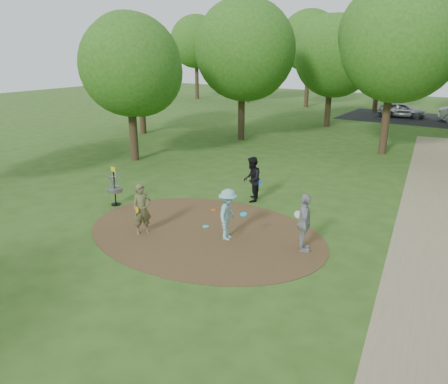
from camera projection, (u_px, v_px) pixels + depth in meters
The scene contains 13 objects.
ground at pixel (204, 233), 14.61m from camera, with size 100.00×100.00×0.00m, color #2D5119.
dirt_clearing at pixel (204, 232), 14.61m from camera, with size 8.40×8.40×0.02m, color #47301C.
footpath at pixel (424, 258), 12.82m from camera, with size 2.00×40.00×0.01m, color #8C7A5B.
parking_lot at pixel (427, 119), 37.39m from camera, with size 14.00×8.00×0.01m, color black.
player_observer_with_disc at pixel (142, 209), 14.27m from camera, with size 0.68×0.75×1.72m.
player_throwing_with_disc at pixel (228, 215), 13.87m from camera, with size 1.15×1.22×1.69m.
player_walking_with_disc at pixel (252, 179), 17.34m from camera, with size 0.97×1.08×1.82m.
player_waiting_with_disc at pixel (304, 223), 13.04m from camera, with size 0.85×1.15×1.81m.
disc_ground_cyan at pixel (206, 227), 15.03m from camera, with size 0.22×0.22×0.02m, color #1CD0E0.
disc_ground_red at pixel (213, 210), 16.55m from camera, with size 0.22×0.22×0.02m, color #D94515.
car_left at pixel (402, 110), 38.30m from camera, with size 1.57×3.90×1.33m, color #97999E.
disc_golf_basket at pixel (114, 184), 16.91m from camera, with size 0.63×0.63×1.54m.
tree_ring at pixel (359, 62), 20.69m from camera, with size 37.22×45.26×9.09m.
Camera 1 is at (7.90, -10.88, 5.91)m, focal length 35.00 mm.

